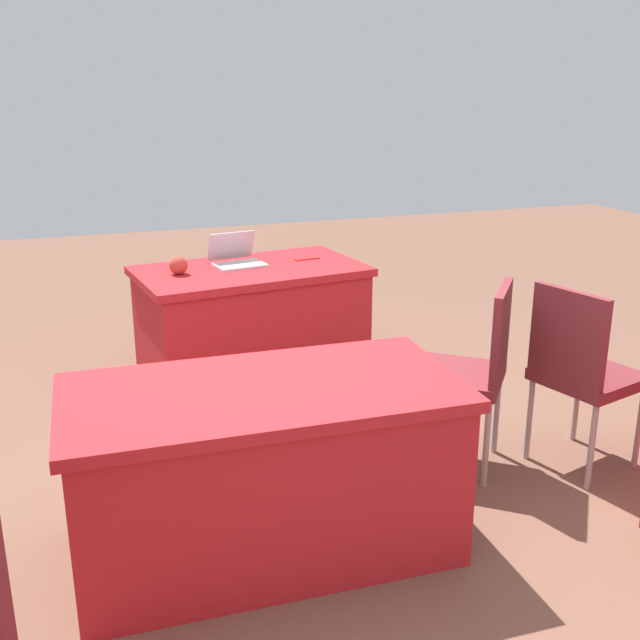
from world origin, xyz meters
TOP-DOWN VIEW (x-y plane):
  - ground_plane at (0.00, 0.00)m, footprint 14.40×14.40m
  - table_foreground at (-0.20, -1.86)m, footprint 1.54×0.99m
  - table_back_left at (0.25, 0.11)m, footprint 1.61×0.85m
  - chair_near_front at (-0.92, -0.25)m, footprint 0.62×0.62m
  - chair_tucked_right at (-1.41, -0.05)m, footprint 0.54×0.54m
  - laptop_silver at (-0.14, -1.96)m, footprint 0.36×0.34m
  - yarn_ball at (0.27, -1.83)m, footprint 0.12×0.12m
  - scissors_red at (-0.62, -1.96)m, footprint 0.18×0.06m

SIDE VIEW (x-z plane):
  - ground_plane at x=0.00m, z-range 0.00..0.00m
  - table_foreground at x=-0.20m, z-range 0.00..0.73m
  - table_back_left at x=0.25m, z-range 0.00..0.73m
  - chair_tucked_right at x=-1.41m, z-range 0.07..1.03m
  - chair_near_front at x=-0.92m, z-range 0.07..1.03m
  - scissors_red at x=-0.62m, z-range 0.73..0.74m
  - laptop_silver at x=-0.14m, z-range 0.67..0.87m
  - yarn_ball at x=0.27m, z-range 0.73..0.85m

